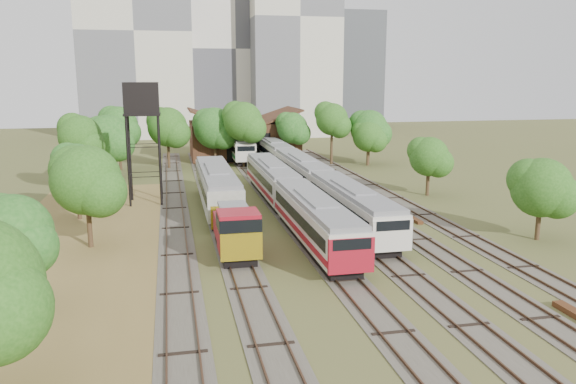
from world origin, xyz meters
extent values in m
plane|color=#475123|center=(0.00, 0.00, 0.00)|extent=(240.00, 240.00, 0.00)
cube|color=brown|center=(-18.00, 8.00, 0.02)|extent=(14.00, 60.00, 0.04)
cube|color=#4C473D|center=(-12.00, 25.00, 0.03)|extent=(2.60, 80.00, 0.06)
cube|color=#472D1E|center=(-12.72, 25.00, 0.12)|extent=(0.08, 80.00, 0.14)
cube|color=#472D1E|center=(-11.28, 25.00, 0.12)|extent=(0.08, 80.00, 0.14)
cube|color=#4C473D|center=(-8.00, 25.00, 0.03)|extent=(2.60, 80.00, 0.06)
cube|color=#472D1E|center=(-8.72, 25.00, 0.12)|extent=(0.08, 80.00, 0.14)
cube|color=#472D1E|center=(-7.28, 25.00, 0.12)|extent=(0.08, 80.00, 0.14)
cube|color=#4C473D|center=(-2.00, 25.00, 0.03)|extent=(2.60, 80.00, 0.06)
cube|color=#472D1E|center=(-2.72, 25.00, 0.12)|extent=(0.08, 80.00, 0.14)
cube|color=#472D1E|center=(-1.28, 25.00, 0.12)|extent=(0.08, 80.00, 0.14)
cube|color=#4C473D|center=(2.00, 25.00, 0.03)|extent=(2.60, 80.00, 0.06)
cube|color=#472D1E|center=(1.28, 25.00, 0.12)|extent=(0.08, 80.00, 0.14)
cube|color=#472D1E|center=(2.72, 25.00, 0.12)|extent=(0.08, 80.00, 0.14)
cube|color=#4C473D|center=(6.00, 25.00, 0.03)|extent=(2.60, 80.00, 0.06)
cube|color=#472D1E|center=(5.28, 25.00, 0.12)|extent=(0.08, 80.00, 0.14)
cube|color=#472D1E|center=(6.72, 25.00, 0.12)|extent=(0.08, 80.00, 0.14)
cube|color=#4C473D|center=(10.00, 25.00, 0.03)|extent=(2.60, 80.00, 0.06)
cube|color=#472D1E|center=(9.28, 25.00, 0.12)|extent=(0.08, 80.00, 0.14)
cube|color=#472D1E|center=(10.72, 25.00, 0.12)|extent=(0.08, 80.00, 0.14)
cube|color=black|center=(-2.00, 10.94, 0.38)|extent=(2.11, 15.64, 0.77)
cube|color=beige|center=(-2.00, 10.94, 1.97)|extent=(2.79, 17.00, 2.40)
cube|color=black|center=(-2.00, 10.94, 2.26)|extent=(2.85, 15.64, 0.82)
cube|color=slate|center=(-2.00, 10.94, 3.34)|extent=(2.56, 16.66, 0.35)
cube|color=maroon|center=(-2.00, 10.94, 1.30)|extent=(2.85, 16.66, 0.43)
cube|color=maroon|center=(-2.00, 2.49, 1.85)|extent=(2.83, 0.25, 2.16)
cube|color=black|center=(-2.00, 28.44, 0.38)|extent=(2.11, 15.64, 0.77)
cube|color=beige|center=(-2.00, 28.44, 1.97)|extent=(2.79, 17.00, 2.40)
cube|color=black|center=(-2.00, 28.44, 2.26)|extent=(2.85, 15.64, 0.82)
cube|color=slate|center=(-2.00, 28.44, 3.34)|extent=(2.56, 16.66, 0.35)
cube|color=maroon|center=(-2.00, 28.44, 1.30)|extent=(2.85, 16.66, 0.43)
cube|color=black|center=(2.00, 14.45, 0.38)|extent=(2.11, 15.64, 0.77)
cube|color=beige|center=(2.00, 14.45, 1.96)|extent=(2.78, 17.00, 2.40)
cube|color=black|center=(2.00, 14.45, 2.25)|extent=(2.84, 15.64, 0.81)
cube|color=slate|center=(2.00, 14.45, 3.33)|extent=(2.56, 16.66, 0.34)
cube|color=#1A6931|center=(2.00, 14.45, 1.29)|extent=(2.84, 16.66, 0.43)
cube|color=beige|center=(2.00, 6.00, 1.84)|extent=(2.82, 0.25, 2.16)
cube|color=black|center=(2.00, 31.95, 0.38)|extent=(2.11, 15.64, 0.77)
cube|color=beige|center=(2.00, 31.95, 1.96)|extent=(2.78, 17.00, 2.40)
cube|color=black|center=(2.00, 31.95, 2.25)|extent=(2.84, 15.64, 0.81)
cube|color=slate|center=(2.00, 31.95, 3.33)|extent=(2.56, 16.66, 0.34)
cube|color=#1A6931|center=(2.00, 31.95, 1.29)|extent=(2.84, 16.66, 0.43)
cube|color=black|center=(2.00, 49.45, 0.38)|extent=(2.11, 15.64, 0.77)
cube|color=beige|center=(2.00, 49.45, 1.96)|extent=(2.78, 17.00, 2.40)
cube|color=black|center=(2.00, 49.45, 2.25)|extent=(2.84, 15.64, 0.81)
cube|color=slate|center=(2.00, 49.45, 3.33)|extent=(2.56, 16.66, 0.34)
cube|color=#1A6931|center=(2.00, 49.45, 1.29)|extent=(2.84, 16.66, 0.43)
cube|color=black|center=(-2.00, 56.00, 0.39)|extent=(2.17, 14.72, 0.79)
cube|color=beige|center=(-2.00, 56.00, 2.02)|extent=(2.86, 16.00, 2.47)
cube|color=black|center=(-2.00, 56.00, 2.32)|extent=(2.92, 14.72, 0.84)
cube|color=slate|center=(-2.00, 56.00, 3.43)|extent=(2.63, 15.68, 0.36)
cube|color=#1A6931|center=(-2.00, 56.00, 1.33)|extent=(2.92, 15.68, 0.44)
cube|color=beige|center=(-2.00, 48.05, 1.90)|extent=(2.90, 0.25, 2.22)
cube|color=black|center=(-8.00, 10.38, 0.45)|extent=(2.18, 7.20, 0.89)
cube|color=maroon|center=(-8.00, 11.18, 1.64)|extent=(2.48, 4.40, 1.49)
cube|color=maroon|center=(-8.00, 7.78, 2.23)|extent=(2.68, 2.58, 2.68)
cube|color=black|center=(-8.00, 7.78, 2.88)|extent=(2.73, 2.63, 0.89)
cube|color=gold|center=(-8.00, 6.43, 1.59)|extent=(2.68, 0.20, 1.79)
cube|color=gold|center=(-8.00, 14.33, 1.59)|extent=(2.68, 0.20, 1.79)
cube|color=slate|center=(-8.00, 10.38, 3.27)|extent=(1.98, 3.60, 0.20)
cube|color=black|center=(-8.00, 24.38, 0.41)|extent=(2.27, 16.56, 0.83)
cube|color=gray|center=(-8.00, 24.38, 2.12)|extent=(3.00, 18.00, 2.58)
cube|color=black|center=(-8.00, 24.38, 2.43)|extent=(3.06, 16.56, 0.88)
cube|color=slate|center=(-8.00, 24.38, 3.60)|extent=(2.76, 17.64, 0.37)
cylinder|color=black|center=(-16.09, 26.75, 4.30)|extent=(0.22, 0.22, 8.61)
cylinder|color=black|center=(-13.18, 26.75, 4.30)|extent=(0.22, 0.22, 8.61)
cylinder|color=black|center=(-16.09, 29.66, 4.30)|extent=(0.22, 0.22, 8.61)
cylinder|color=black|center=(-13.18, 29.66, 4.30)|extent=(0.22, 0.22, 8.61)
cube|color=black|center=(-14.63, 28.20, 8.71)|extent=(3.39, 3.39, 0.20)
cube|color=black|center=(-14.63, 28.20, 10.26)|extent=(3.23, 3.23, 2.91)
cube|color=#512D17|center=(8.20, 18.70, 0.13)|extent=(0.50, 8.02, 0.26)
cube|color=#3B2615|center=(-1.00, 58.00, 2.75)|extent=(16.00, 11.00, 5.50)
cube|color=#3B2615|center=(-5.00, 58.00, 6.10)|extent=(8.45, 11.55, 2.96)
cube|color=#3B2615|center=(3.00, 58.00, 6.10)|extent=(8.45, 11.55, 2.96)
cube|color=black|center=(-1.00, 52.55, 2.20)|extent=(6.40, 0.15, 4.12)
cylinder|color=#382616|center=(-20.30, 2.54, 1.68)|extent=(0.36, 0.36, 3.36)
sphere|color=#1F4F15|center=(-20.30, 2.54, 4.27)|extent=(4.08, 4.08, 4.08)
cylinder|color=#382616|center=(-18.12, 13.76, 1.95)|extent=(0.36, 0.36, 3.91)
sphere|color=#1F4F15|center=(-18.12, 13.76, 4.97)|extent=(4.99, 4.99, 4.99)
cylinder|color=#382616|center=(-20.14, 22.63, 1.81)|extent=(0.36, 0.36, 3.62)
sphere|color=#1F4F15|center=(-20.14, 22.63, 4.61)|extent=(4.06, 4.06, 4.06)
cylinder|color=#382616|center=(-21.15, 33.01, 2.44)|extent=(0.36, 0.36, 4.88)
sphere|color=#1F4F15|center=(-21.15, 33.01, 6.21)|extent=(4.36, 4.36, 4.36)
cylinder|color=#382616|center=(-19.48, 43.34, 1.95)|extent=(0.36, 0.36, 3.90)
sphere|color=#1F4F15|center=(-19.48, 43.34, 4.96)|extent=(5.60, 5.60, 5.60)
cylinder|color=#382616|center=(-18.72, 49.86, 2.31)|extent=(0.36, 0.36, 4.63)
sphere|color=#1F4F15|center=(-18.72, 49.86, 5.89)|extent=(5.12, 5.12, 5.12)
cylinder|color=#382616|center=(-12.37, 49.88, 2.21)|extent=(0.36, 0.36, 4.41)
sphere|color=#1F4F15|center=(-12.37, 49.88, 5.62)|extent=(5.31, 5.31, 5.31)
cylinder|color=#382616|center=(-5.91, 51.95, 2.03)|extent=(0.36, 0.36, 4.05)
sphere|color=#1F4F15|center=(-5.91, 51.95, 5.16)|extent=(5.82, 5.82, 5.82)
cylinder|color=#382616|center=(-2.25, 48.70, 2.47)|extent=(0.36, 0.36, 4.93)
sphere|color=#1F4F15|center=(-2.25, 48.70, 6.28)|extent=(5.35, 5.35, 5.35)
cylinder|color=#382616|center=(5.17, 51.25, 1.98)|extent=(0.36, 0.36, 3.96)
sphere|color=#1F4F15|center=(5.17, 51.25, 5.04)|extent=(4.45, 4.45, 4.45)
cylinder|color=#382616|center=(10.25, 48.42, 2.52)|extent=(0.36, 0.36, 5.04)
sphere|color=#1F4F15|center=(10.25, 48.42, 6.41)|extent=(4.53, 4.53, 4.53)
cylinder|color=#382616|center=(15.62, 47.94, 1.98)|extent=(0.36, 0.36, 3.96)
sphere|color=#1F4F15|center=(15.62, 47.94, 5.04)|extent=(5.29, 5.29, 5.29)
cylinder|color=#382616|center=(14.96, 8.76, 1.59)|extent=(0.36, 0.36, 3.18)
sphere|color=#1F4F15|center=(14.96, 8.76, 4.05)|extent=(4.49, 4.49, 4.49)
cylinder|color=#382616|center=(14.08, 25.73, 1.61)|extent=(0.36, 0.36, 3.23)
sphere|color=#1F4F15|center=(14.08, 25.73, 4.11)|extent=(4.09, 4.09, 4.09)
cylinder|color=#382616|center=(15.00, 46.51, 1.63)|extent=(0.36, 0.36, 3.25)
sphere|color=#1F4F15|center=(15.00, 46.51, 4.14)|extent=(4.37, 4.37, 4.37)
cube|color=beige|center=(-18.00, 95.00, 21.00)|extent=(22.00, 16.00, 42.00)
cube|color=beige|center=(2.00, 100.00, 18.00)|extent=(20.00, 18.00, 36.00)
cube|color=beige|center=(14.00, 92.00, 24.00)|extent=(18.00, 16.00, 48.00)
cube|color=#3F4247|center=(34.00, 110.00, 14.00)|extent=(12.00, 12.00, 28.00)
camera|label=1|loc=(-12.21, -27.63, 12.13)|focal=35.00mm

